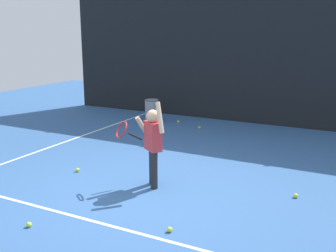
% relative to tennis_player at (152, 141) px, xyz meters
% --- Properties ---
extents(ground_plane, '(20.00, 20.00, 0.00)m').
position_rel_tennis_player_xyz_m(ground_plane, '(0.01, -0.20, -0.73)').
color(ground_plane, '#335B93').
extents(court_line_baseline, '(9.00, 0.05, 0.00)m').
position_rel_tennis_player_xyz_m(court_line_baseline, '(0.01, -1.38, -0.72)').
color(court_line_baseline, white).
rests_on(court_line_baseline, ground).
extents(court_line_sideline, '(0.05, 9.00, 0.00)m').
position_rel_tennis_player_xyz_m(court_line_sideline, '(-2.91, 0.80, -0.72)').
color(court_line_sideline, white).
rests_on(court_line_sideline, ground).
extents(back_fence_windscreen, '(10.66, 0.08, 3.98)m').
position_rel_tennis_player_xyz_m(back_fence_windscreen, '(0.01, 4.99, 1.26)').
color(back_fence_windscreen, black).
rests_on(back_fence_windscreen, ground).
extents(fence_post_0, '(0.09, 0.09, 4.13)m').
position_rel_tennis_player_xyz_m(fence_post_0, '(-5.17, 5.05, 1.34)').
color(fence_post_0, slate).
rests_on(fence_post_0, ground).
extents(fence_post_1, '(0.09, 0.09, 4.13)m').
position_rel_tennis_player_xyz_m(fence_post_1, '(-2.58, 5.05, 1.34)').
color(fence_post_1, slate).
rests_on(fence_post_1, ground).
extents(fence_post_2, '(0.09, 0.09, 4.13)m').
position_rel_tennis_player_xyz_m(fence_post_2, '(0.01, 5.05, 1.34)').
color(fence_post_2, slate).
rests_on(fence_post_2, ground).
extents(tennis_player, '(0.89, 0.52, 1.35)m').
position_rel_tennis_player_xyz_m(tennis_player, '(0.00, 0.00, 0.00)').
color(tennis_player, '#232326').
rests_on(tennis_player, ground).
extents(ball_hopper, '(0.38, 0.38, 0.56)m').
position_rel_tennis_player_xyz_m(ball_hopper, '(-2.31, 4.03, -0.44)').
color(ball_hopper, gray).
rests_on(ball_hopper, ground).
extents(tennis_ball_0, '(0.07, 0.07, 0.07)m').
position_rel_tennis_player_xyz_m(tennis_ball_0, '(-0.81, 3.74, -0.69)').
color(tennis_ball_0, '#CCE033').
rests_on(tennis_ball_0, ground).
extents(tennis_ball_1, '(0.07, 0.07, 0.07)m').
position_rel_tennis_player_xyz_m(tennis_ball_1, '(-0.67, -1.86, -0.69)').
color(tennis_ball_1, '#CCE033').
rests_on(tennis_ball_1, ground).
extents(tennis_ball_2, '(0.07, 0.07, 0.07)m').
position_rel_tennis_player_xyz_m(tennis_ball_2, '(-1.44, -0.04, -0.69)').
color(tennis_ball_2, '#CCE033').
rests_on(tennis_ball_2, ground).
extents(tennis_ball_4, '(0.07, 0.07, 0.07)m').
position_rel_tennis_player_xyz_m(tennis_ball_4, '(0.91, -1.18, -0.69)').
color(tennis_ball_4, '#CCE033').
rests_on(tennis_ball_4, ground).
extents(tennis_ball_5, '(0.07, 0.07, 0.07)m').
position_rel_tennis_player_xyz_m(tennis_ball_5, '(-1.55, 4.08, -0.69)').
color(tennis_ball_5, '#CCE033').
rests_on(tennis_ball_5, ground).
extents(tennis_ball_6, '(0.07, 0.07, 0.07)m').
position_rel_tennis_player_xyz_m(tennis_ball_6, '(2.06, 0.56, -0.69)').
color(tennis_ball_6, '#CCE033').
rests_on(tennis_ball_6, ground).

